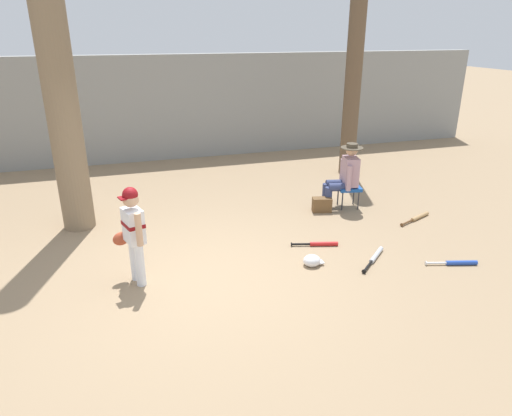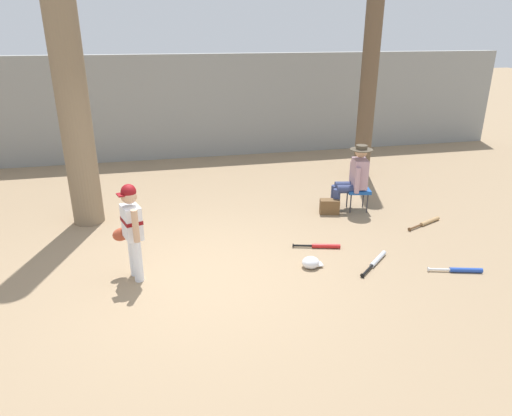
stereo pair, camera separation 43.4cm
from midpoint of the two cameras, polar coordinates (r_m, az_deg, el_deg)
The scene contains 13 objects.
ground_plane at distance 6.15m, azimuth -8.49°, elevation -8.88°, with size 60.00×60.00×0.00m, color #937A5B.
concrete_back_wall at distance 11.78m, azimuth -13.88°, elevation 11.96°, with size 18.00×0.36×2.53m, color gray.
tree_near_player at distance 7.71m, azimuth -25.06°, elevation 14.47°, with size 0.85×0.85×5.70m.
tree_behind_spectator at distance 10.29m, azimuth 10.86°, elevation 15.97°, with size 0.58×0.58×4.95m.
young_ballplayer at distance 5.96m, azimuth -17.18°, elevation -2.62°, with size 0.44×0.56×1.31m.
folding_stool at distance 8.48m, azimuth 10.09°, elevation 2.42°, with size 0.47×0.47×0.41m.
seated_spectator at distance 8.37m, azimuth 9.56°, elevation 4.19°, with size 0.68×0.54×1.20m.
handbag_beside_stool at distance 8.27m, azimuth 6.75°, elevation 0.39°, with size 0.34×0.18×0.26m, color brown.
bat_blue_youth at distance 6.93m, azimuth 22.23°, elevation -6.39°, with size 0.72×0.26×0.07m.
bat_red_barrel at distance 7.00m, azimuth 6.26°, elevation -4.51°, with size 0.71×0.25×0.07m.
bat_aluminum_silver at distance 6.75m, azimuth 12.87°, elevation -5.97°, with size 0.65×0.60×0.07m.
bat_wood_tan at distance 8.33m, azimuth 18.18°, elevation -1.14°, with size 0.77×0.38×0.07m.
batting_helmet_white at distance 6.42m, azimuth 5.09°, elevation -6.60°, with size 0.29×0.22×0.17m.
Camera 1 is at (-0.90, -5.22, 3.08)m, focal length 32.03 mm.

